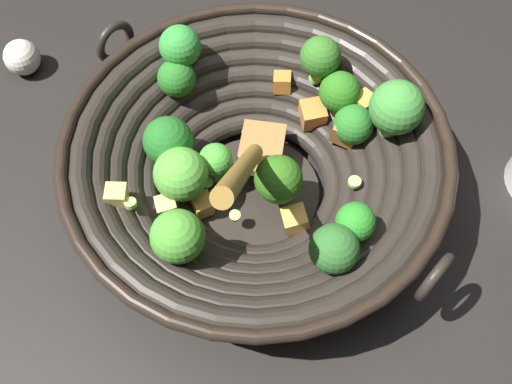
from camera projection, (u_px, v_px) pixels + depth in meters
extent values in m
plane|color=black|center=(256.00, 194.00, 0.70)|extent=(4.00, 4.00, 0.00)
cylinder|color=black|center=(256.00, 192.00, 0.69)|extent=(0.15, 0.15, 0.01)
torus|color=black|center=(256.00, 185.00, 0.68)|extent=(0.21, 0.21, 0.03)
torus|color=black|center=(256.00, 180.00, 0.67)|extent=(0.24, 0.24, 0.03)
torus|color=black|center=(256.00, 175.00, 0.66)|extent=(0.27, 0.27, 0.03)
torus|color=black|center=(256.00, 169.00, 0.65)|extent=(0.30, 0.30, 0.03)
torus|color=black|center=(256.00, 164.00, 0.64)|extent=(0.34, 0.34, 0.03)
torus|color=black|center=(256.00, 158.00, 0.63)|extent=(0.37, 0.37, 0.03)
torus|color=black|center=(256.00, 152.00, 0.62)|extent=(0.40, 0.40, 0.03)
torus|color=black|center=(256.00, 146.00, 0.61)|extent=(0.42, 0.42, 0.01)
torus|color=black|center=(115.00, 42.00, 0.68)|extent=(0.05, 0.04, 0.05)
torus|color=black|center=(434.00, 277.00, 0.54)|extent=(0.05, 0.04, 0.05)
cylinder|color=#81BF58|center=(390.00, 127.00, 0.65)|extent=(0.03, 0.03, 0.02)
sphere|color=#3D8B36|center=(397.00, 107.00, 0.61)|extent=(0.06, 0.06, 0.06)
cylinder|color=#7EC25A|center=(350.00, 137.00, 0.68)|extent=(0.02, 0.02, 0.01)
sphere|color=#277125|center=(353.00, 125.00, 0.66)|extent=(0.05, 0.05, 0.05)
cylinder|color=#699C40|center=(278.00, 193.00, 0.66)|extent=(0.02, 0.03, 0.02)
sphere|color=#2E6417|center=(279.00, 179.00, 0.63)|extent=(0.05, 0.05, 0.05)
cylinder|color=#6D9B48|center=(352.00, 233.00, 0.59)|extent=(0.02, 0.02, 0.02)
sphere|color=#288524|center=(356.00, 222.00, 0.57)|extent=(0.04, 0.04, 0.04)
cylinder|color=#87B84D|center=(336.00, 109.00, 0.69)|extent=(0.02, 0.02, 0.02)
sphere|color=#2A6F1B|center=(340.00, 92.00, 0.66)|extent=(0.05, 0.05, 0.05)
cylinder|color=#80C159|center=(331.00, 260.00, 0.58)|extent=(0.03, 0.03, 0.01)
sphere|color=#2B6328|center=(334.00, 249.00, 0.56)|extent=(0.05, 0.05, 0.05)
cylinder|color=#72B44E|center=(182.00, 251.00, 0.59)|extent=(0.02, 0.03, 0.03)
sphere|color=#499B31|center=(178.00, 237.00, 0.57)|extent=(0.05, 0.05, 0.05)
cylinder|color=#7BAC4A|center=(216.00, 175.00, 0.67)|extent=(0.01, 0.01, 0.02)
sphere|color=green|center=(215.00, 163.00, 0.65)|extent=(0.04, 0.04, 0.04)
cylinder|color=#75A240|center=(184.00, 189.00, 0.66)|extent=(0.03, 0.02, 0.02)
sphere|color=#55A839|center=(181.00, 174.00, 0.63)|extent=(0.06, 0.06, 0.06)
cylinder|color=#79AE45|center=(179.00, 92.00, 0.70)|extent=(0.02, 0.02, 0.02)
sphere|color=#256E22|center=(177.00, 78.00, 0.67)|extent=(0.04, 0.04, 0.04)
cylinder|color=#81C34E|center=(318.00, 75.00, 0.68)|extent=(0.02, 0.02, 0.02)
sphere|color=#326E23|center=(320.00, 57.00, 0.66)|extent=(0.05, 0.05, 0.05)
cylinder|color=#5EA241|center=(172.00, 157.00, 0.67)|extent=(0.03, 0.03, 0.02)
sphere|color=#206722|center=(168.00, 141.00, 0.65)|extent=(0.06, 0.06, 0.06)
cylinder|color=#83AF4B|center=(183.00, 65.00, 0.69)|extent=(0.03, 0.03, 0.02)
sphere|color=green|center=(180.00, 46.00, 0.66)|extent=(0.05, 0.05, 0.05)
cube|color=#E2B367|center=(167.00, 207.00, 0.63)|extent=(0.03, 0.03, 0.02)
cube|color=gold|center=(202.00, 205.00, 0.66)|extent=(0.03, 0.03, 0.03)
cube|color=#DCBA67|center=(116.00, 196.00, 0.60)|extent=(0.03, 0.03, 0.02)
cube|color=#BD7331|center=(346.00, 130.00, 0.66)|extent=(0.04, 0.04, 0.03)
cube|color=orange|center=(313.00, 114.00, 0.69)|extent=(0.04, 0.04, 0.03)
cube|color=gold|center=(296.00, 221.00, 0.64)|extent=(0.03, 0.04, 0.03)
cube|color=gold|center=(364.00, 104.00, 0.67)|extent=(0.03, 0.03, 0.03)
cube|color=orange|center=(282.00, 82.00, 0.70)|extent=(0.03, 0.02, 0.02)
cylinder|color=#99D166|center=(207.00, 182.00, 0.66)|extent=(0.02, 0.02, 0.01)
cylinder|color=#99D166|center=(131.00, 203.00, 0.59)|extent=(0.02, 0.02, 0.01)
cylinder|color=#56B247|center=(194.00, 228.00, 0.62)|extent=(0.02, 0.02, 0.01)
cylinder|color=#6BC651|center=(207.00, 173.00, 0.68)|extent=(0.02, 0.02, 0.01)
cylinder|color=#99D166|center=(355.00, 180.00, 0.64)|extent=(0.02, 0.02, 0.01)
cylinder|color=#99D166|center=(235.00, 216.00, 0.64)|extent=(0.02, 0.02, 0.01)
cylinder|color=#6BC651|center=(247.00, 132.00, 0.71)|extent=(0.02, 0.02, 0.01)
cube|color=#9E6B38|center=(260.00, 148.00, 0.67)|extent=(0.07, 0.05, 0.01)
cylinder|color=olive|center=(245.00, 171.00, 0.53)|extent=(0.17, 0.02, 0.18)
sphere|color=silver|center=(22.00, 57.00, 0.78)|extent=(0.05, 0.05, 0.05)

